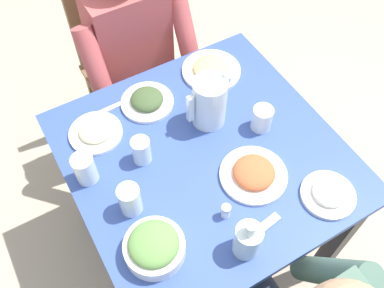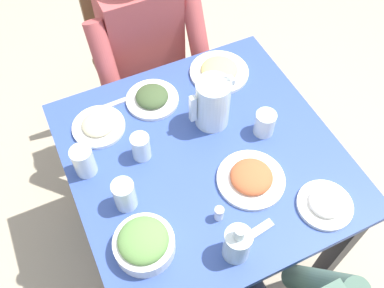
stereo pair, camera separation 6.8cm
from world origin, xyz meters
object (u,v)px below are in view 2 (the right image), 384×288
plate_rice_curry (251,178)px  water_glass_near_right (265,123)px  chair_near (137,57)px  plate_beans (98,126)px  dining_table (203,173)px  plate_dolmas (152,98)px  salad_bowl (144,243)px  plate_yoghurt (325,204)px  water_pitcher (212,103)px  diner_near (151,62)px  oil_carafe (237,245)px  water_glass_far_right (84,161)px  water_glass_center (125,195)px  plate_fries (219,71)px  salt_shaker (219,213)px  water_glass_far_left (141,147)px

plate_rice_curry → water_glass_near_right: size_ratio=2.42×
chair_near → plate_beans: 0.66m
dining_table → plate_dolmas: bearing=-76.8°
salad_bowl → chair_near: bearing=-108.3°
dining_table → plate_yoghurt: (-0.26, 0.33, 0.14)m
plate_beans → water_pitcher: bearing=159.7°
plate_yoghurt → water_glass_near_right: bearing=-85.8°
diner_near → salad_bowl: size_ratio=6.60×
water_glass_near_right → oil_carafe: size_ratio=0.56×
plate_dolmas → oil_carafe: bearing=90.1°
oil_carafe → water_glass_far_right: bearing=-55.7°
dining_table → water_glass_near_right: size_ratio=9.74×
plate_beans → water_glass_far_right: water_glass_far_right is taller
salad_bowl → water_glass_far_right: bearing=-77.2°
dining_table → chair_near: bearing=-92.2°
dining_table → water_glass_near_right: water_glass_near_right is taller
chair_near → water_glass_center: bearing=68.6°
plate_rice_curry → water_glass_center: water_glass_center is taller
dining_table → water_glass_far_right: bearing=-16.0°
water_glass_center → plate_beans: bearing=-92.3°
salad_bowl → plate_fries: bearing=-134.1°
water_glass_near_right → water_pitcher: bearing=-40.2°
salad_bowl → plate_beans: (-0.01, -0.48, -0.03)m
plate_yoghurt → water_glass_near_right: 0.34m
salad_bowl → water_glass_center: (-0.00, -0.16, 0.01)m
salt_shaker → plate_dolmas: bearing=-89.2°
plate_rice_curry → water_glass_far_left: (0.28, -0.24, 0.03)m
water_glass_center → water_glass_far_right: water_glass_center is taller
water_glass_far_left → plate_rice_curry: bearing=139.4°
plate_dolmas → water_pitcher: bearing=131.8°
salad_bowl → oil_carafe: (-0.24, 0.12, 0.01)m
dining_table → diner_near: 0.58m
plate_rice_curry → chair_near: bearing=-86.2°
chair_near → water_pitcher: size_ratio=4.68×
water_pitcher → water_glass_center: bearing=25.1°
diner_near → plate_rice_curry: size_ratio=5.31×
water_glass_near_right → water_glass_center: 0.54m
water_pitcher → oil_carafe: size_ratio=1.16×
water_glass_far_left → oil_carafe: oil_carafe is taller
plate_fries → oil_carafe: size_ratio=1.39×
water_pitcher → plate_beans: size_ratio=1.02×
dining_table → water_glass_far_left: (0.19, -0.09, 0.18)m
plate_fries → plate_dolmas: (0.29, 0.02, 0.00)m
chair_near → plate_yoghurt: size_ratio=5.08×
diner_near → water_glass_far_left: 0.56m
diner_near → water_glass_far_right: 0.64m
diner_near → water_glass_far_left: bearing=65.7°
chair_near → water_glass_center: chair_near is taller
chair_near → water_glass_near_right: bearing=104.4°
plate_yoghurt → water_glass_near_right: water_glass_near_right is taller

